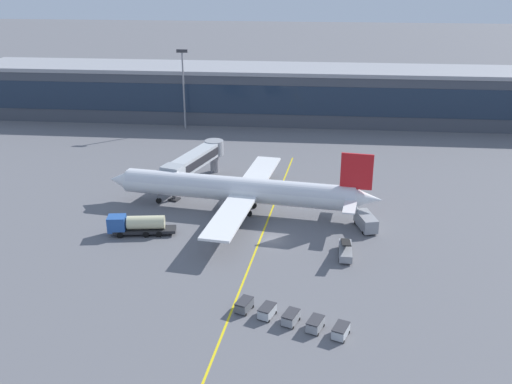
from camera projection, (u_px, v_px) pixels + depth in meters
ground_plane at (272, 240)px, 93.61m from camera, size 700.00×700.00×0.00m
apron_lead_in_line at (262, 234)px, 95.61m from camera, size 7.05×79.74×0.01m
terminal_building at (318, 94)px, 160.36m from camera, size 187.19×18.73×14.46m
main_airliner at (239, 189)px, 102.80m from camera, size 49.35×39.44×12.13m
jet_bridge at (196, 160)px, 114.94m from camera, size 9.07×20.22×6.80m
fuel_tanker at (137, 225)px, 94.79m from camera, size 11.05×4.05×3.25m
belt_loader at (345, 250)px, 88.12m from camera, size 2.08×6.93×3.49m
lavatory_truck at (366, 221)px, 96.75m from camera, size 3.75×6.20×2.50m
baggage_cart_0 at (244, 305)px, 74.51m from camera, size 2.37×3.02×1.48m
baggage_cart_1 at (267, 311)px, 73.21m from camera, size 2.37×3.02×1.48m
baggage_cart_2 at (291, 318)px, 71.91m from camera, size 2.37×3.02×1.48m
baggage_cart_3 at (315, 324)px, 70.61m from camera, size 2.37×3.02×1.48m
baggage_cart_4 at (341, 331)px, 69.31m from camera, size 2.37×3.02×1.48m
apron_light_mast_0 at (183, 82)px, 150.62m from camera, size 2.80×0.50×20.50m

